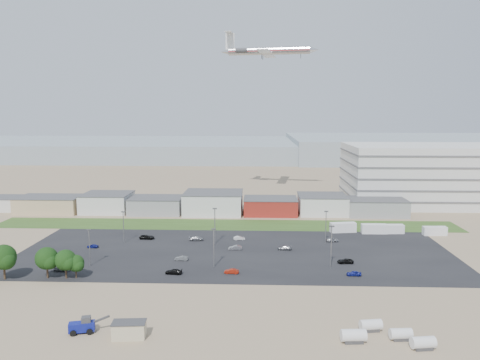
{
  "coord_description": "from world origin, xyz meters",
  "views": [
    {
      "loc": [
        11.38,
        -106.14,
        38.56
      ],
      "look_at": [
        6.25,
        22.0,
        20.06
      ],
      "focal_mm": 35.0,
      "sensor_mm": 36.0,
      "label": 1
    }
  ],
  "objects_px": {
    "telehandler": "(82,325)",
    "parked_car_7": "(235,248)",
    "parked_car_6": "(196,238)",
    "parked_car_13": "(232,271)",
    "parked_car_0": "(345,261)",
    "parked_car_2": "(354,273)",
    "parked_car_5": "(93,246)",
    "parked_car_8": "(332,240)",
    "parked_car_3": "(174,272)",
    "parked_car_4": "(181,258)",
    "parked_car_12": "(284,248)",
    "storage_tank_nw": "(371,325)",
    "portable_shed": "(129,330)",
    "parked_car_11": "(239,238)",
    "box_trailer_a": "(343,227)",
    "airliner": "(269,51)",
    "parked_car_10": "(62,269)",
    "parked_car_9": "(147,237)"
  },
  "relations": [
    {
      "from": "parked_car_9",
      "to": "parked_car_5",
      "type": "bearing_deg",
      "value": 129.48
    },
    {
      "from": "parked_car_4",
      "to": "parked_car_7",
      "type": "relative_size",
      "value": 0.92
    },
    {
      "from": "airliner",
      "to": "parked_car_10",
      "type": "bearing_deg",
      "value": -108.26
    },
    {
      "from": "parked_car_6",
      "to": "parked_car_13",
      "type": "xyz_separation_m",
      "value": [
        12.39,
        -29.02,
        -0.06
      ]
    },
    {
      "from": "parked_car_11",
      "to": "parked_car_10",
      "type": "bearing_deg",
      "value": 118.99
    },
    {
      "from": "telehandler",
      "to": "parked_car_10",
      "type": "bearing_deg",
      "value": 103.4
    },
    {
      "from": "parked_car_2",
      "to": "parked_car_3",
      "type": "bearing_deg",
      "value": -86.69
    },
    {
      "from": "parked_car_12",
      "to": "parked_car_9",
      "type": "bearing_deg",
      "value": -95.97
    },
    {
      "from": "portable_shed",
      "to": "parked_car_8",
      "type": "distance_m",
      "value": 76.73
    },
    {
      "from": "telehandler",
      "to": "airliner",
      "type": "height_order",
      "value": "airliner"
    },
    {
      "from": "box_trailer_a",
      "to": "parked_car_6",
      "type": "xyz_separation_m",
      "value": [
        -46.41,
        -12.11,
        -0.92
      ]
    },
    {
      "from": "box_trailer_a",
      "to": "parked_car_2",
      "type": "relative_size",
      "value": 2.39
    },
    {
      "from": "telehandler",
      "to": "parked_car_0",
      "type": "bearing_deg",
      "value": 22.45
    },
    {
      "from": "parked_car_7",
      "to": "parked_car_8",
      "type": "relative_size",
      "value": 1.04
    },
    {
      "from": "telehandler",
      "to": "parked_car_7",
      "type": "distance_m",
      "value": 57.18
    },
    {
      "from": "parked_car_6",
      "to": "parked_car_11",
      "type": "relative_size",
      "value": 1.27
    },
    {
      "from": "parked_car_7",
      "to": "parked_car_3",
      "type": "bearing_deg",
      "value": -37.31
    },
    {
      "from": "parked_car_8",
      "to": "parked_car_11",
      "type": "xyz_separation_m",
      "value": [
        -28.13,
        1.1,
        -0.04
      ]
    },
    {
      "from": "storage_tank_nw",
      "to": "parked_car_2",
      "type": "distance_m",
      "value": 28.77
    },
    {
      "from": "parked_car_4",
      "to": "parked_car_9",
      "type": "bearing_deg",
      "value": -142.81
    },
    {
      "from": "parked_car_0",
      "to": "parked_car_2",
      "type": "distance_m",
      "value": 9.33
    },
    {
      "from": "parked_car_3",
      "to": "parked_car_7",
      "type": "xyz_separation_m",
      "value": [
        13.88,
        20.7,
        0.02
      ]
    },
    {
      "from": "parked_car_3",
      "to": "parked_car_8",
      "type": "relative_size",
      "value": 1.15
    },
    {
      "from": "parked_car_3",
      "to": "parked_car_10",
      "type": "relative_size",
      "value": 1.04
    },
    {
      "from": "airliner",
      "to": "parked_car_13",
      "type": "height_order",
      "value": "airliner"
    },
    {
      "from": "parked_car_3",
      "to": "portable_shed",
      "type": "bearing_deg",
      "value": 2.95
    },
    {
      "from": "box_trailer_a",
      "to": "parked_car_8",
      "type": "relative_size",
      "value": 2.31
    },
    {
      "from": "storage_tank_nw",
      "to": "parked_car_2",
      "type": "xyz_separation_m",
      "value": [
        2.75,
        28.64,
        -0.56
      ]
    },
    {
      "from": "parked_car_3",
      "to": "parked_car_6",
      "type": "distance_m",
      "value": 29.93
    },
    {
      "from": "storage_tank_nw",
      "to": "parked_car_10",
      "type": "bearing_deg",
      "value": 156.93
    },
    {
      "from": "parked_car_8",
      "to": "parked_car_12",
      "type": "height_order",
      "value": "parked_car_8"
    },
    {
      "from": "parked_car_4",
      "to": "parked_car_12",
      "type": "relative_size",
      "value": 0.86
    },
    {
      "from": "telehandler",
      "to": "parked_car_4",
      "type": "distance_m",
      "value": 42.85
    },
    {
      "from": "parked_car_5",
      "to": "parked_car_8",
      "type": "height_order",
      "value": "parked_car_8"
    },
    {
      "from": "parked_car_11",
      "to": "parked_car_0",
      "type": "bearing_deg",
      "value": -133.57
    },
    {
      "from": "airliner",
      "to": "parked_car_3",
      "type": "height_order",
      "value": "airliner"
    },
    {
      "from": "parked_car_7",
      "to": "parked_car_4",
      "type": "bearing_deg",
      "value": -56.91
    },
    {
      "from": "portable_shed",
      "to": "parked_car_0",
      "type": "height_order",
      "value": "portable_shed"
    },
    {
      "from": "parked_car_5",
      "to": "parked_car_7",
      "type": "relative_size",
      "value": 0.85
    },
    {
      "from": "telehandler",
      "to": "parked_car_5",
      "type": "distance_m",
      "value": 54.54
    },
    {
      "from": "parked_car_12",
      "to": "parked_car_13",
      "type": "height_order",
      "value": "parked_car_12"
    },
    {
      "from": "parked_car_2",
      "to": "parked_car_13",
      "type": "height_order",
      "value": "parked_car_2"
    },
    {
      "from": "storage_tank_nw",
      "to": "parked_car_6",
      "type": "bearing_deg",
      "value": 123.85
    },
    {
      "from": "parked_car_3",
      "to": "parked_car_7",
      "type": "bearing_deg",
      "value": 152.33
    },
    {
      "from": "box_trailer_a",
      "to": "airliner",
      "type": "bearing_deg",
      "value": 101.01
    },
    {
      "from": "telehandler",
      "to": "parked_car_4",
      "type": "height_order",
      "value": "telehandler"
    },
    {
      "from": "telehandler",
      "to": "parked_car_0",
      "type": "xyz_separation_m",
      "value": [
        53.57,
        40.76,
        -0.89
      ]
    },
    {
      "from": "airliner",
      "to": "parked_car_0",
      "type": "xyz_separation_m",
      "value": [
        18.19,
        -97.65,
        -65.39
      ]
    },
    {
      "from": "box_trailer_a",
      "to": "parked_car_9",
      "type": "relative_size",
      "value": 1.81
    },
    {
      "from": "telehandler",
      "to": "parked_car_7",
      "type": "relative_size",
      "value": 1.88
    }
  ]
}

